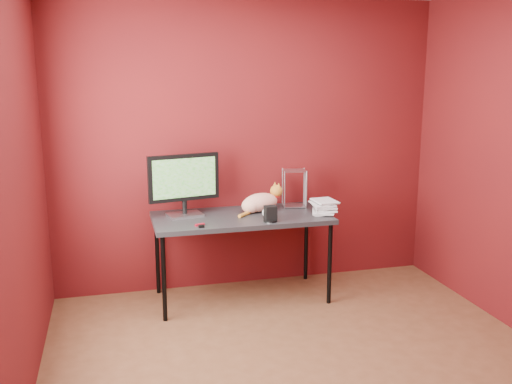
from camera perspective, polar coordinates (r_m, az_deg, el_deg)
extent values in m
cube|color=#58331E|center=(3.98, 5.50, -17.68)|extent=(3.50, 3.50, 0.01)
cube|color=#530F12|center=(5.17, -0.84, 4.69)|extent=(3.50, 0.02, 2.60)
cube|color=#530F12|center=(2.03, 23.55, -8.47)|extent=(3.50, 0.02, 2.60)
cube|color=#530F12|center=(3.34, -23.47, -0.54)|extent=(0.02, 3.50, 2.60)
cube|color=black|center=(4.88, -1.48, -2.59)|extent=(1.50, 0.70, 0.04)
cylinder|color=black|center=(4.61, -9.19, -8.56)|extent=(0.04, 0.04, 0.71)
cylinder|color=black|center=(4.92, 7.38, -7.14)|extent=(0.04, 0.04, 0.71)
cylinder|color=black|center=(5.17, -9.84, -6.24)|extent=(0.04, 0.04, 0.71)
cylinder|color=black|center=(5.45, 5.03, -5.13)|extent=(0.04, 0.04, 0.71)
cube|color=#ABACB0|center=(4.89, -7.13, -2.28)|extent=(0.32, 0.25, 0.02)
cylinder|color=black|center=(4.87, -7.15, -1.47)|extent=(0.04, 0.04, 0.12)
cube|color=black|center=(4.82, -7.23, 1.44)|extent=(0.61, 0.16, 0.39)
cube|color=#164412|center=(4.82, -7.23, 1.44)|extent=(0.54, 0.11, 0.33)
ellipsoid|color=#DB5A2E|center=(4.99, 0.44, -1.04)|extent=(0.39, 0.29, 0.16)
ellipsoid|color=#DB5A2E|center=(4.94, -0.53, -1.37)|extent=(0.21, 0.20, 0.13)
sphere|color=silver|center=(5.06, 1.38, -1.17)|extent=(0.11, 0.11, 0.11)
sphere|color=#C57B26|center=(5.07, 2.04, 0.11)|extent=(0.11, 0.11, 0.11)
cone|color=#C57B26|center=(5.04, 2.29, 0.68)|extent=(0.04, 0.04, 0.05)
cone|color=#C57B26|center=(5.09, 1.90, 0.79)|extent=(0.04, 0.04, 0.05)
cylinder|color=red|center=(5.08, 1.90, -0.42)|extent=(0.08, 0.08, 0.01)
cylinder|color=#C57B26|center=(4.86, -1.10, -2.21)|extent=(0.15, 0.15, 0.03)
ellipsoid|color=silver|center=(4.78, 1.18, -2.08)|extent=(0.10, 0.10, 0.09)
ellipsoid|color=black|center=(4.73, 1.09, -2.08)|extent=(0.02, 0.01, 0.03)
ellipsoid|color=black|center=(4.74, 1.54, -2.05)|extent=(0.02, 0.01, 0.03)
cube|color=black|center=(4.74, 1.32, -2.38)|extent=(0.05, 0.02, 0.00)
cylinder|color=black|center=(4.69, 1.45, -2.87)|extent=(0.11, 0.11, 0.02)
cube|color=black|center=(4.67, 1.45, -2.09)|extent=(0.10, 0.09, 0.11)
imported|color=beige|center=(4.97, 5.78, -0.70)|extent=(0.26, 0.29, 0.24)
imported|color=beige|center=(4.92, 5.84, 2.09)|extent=(0.23, 0.28, 0.25)
imported|color=beige|center=(4.88, 5.90, 4.92)|extent=(0.22, 0.27, 0.24)
imported|color=beige|center=(4.85, 5.96, 7.79)|extent=(0.19, 0.25, 0.25)
imported|color=beige|center=(4.84, 6.03, 10.69)|extent=(0.20, 0.26, 0.24)
cylinder|color=#ABACB0|center=(5.06, 3.08, 0.15)|extent=(0.01, 0.01, 0.34)
cylinder|color=#ABACB0|center=(5.12, 5.20, 0.26)|extent=(0.01, 0.01, 0.34)
cylinder|color=#ABACB0|center=(5.21, 2.55, 0.51)|extent=(0.01, 0.01, 0.34)
cylinder|color=#ABACB0|center=(5.27, 4.61, 0.62)|extent=(0.01, 0.01, 0.34)
cube|color=#ABACB0|center=(5.20, 3.83, -1.36)|extent=(0.22, 0.20, 0.01)
cube|color=#ABACB0|center=(5.13, 3.89, 2.16)|extent=(0.22, 0.20, 0.01)
cube|color=#A60C1F|center=(4.59, -5.65, -3.27)|extent=(0.08, 0.05, 0.02)
cube|color=black|center=(4.53, -5.48, -3.43)|extent=(0.05, 0.03, 0.02)
cylinder|color=#ABACB0|center=(4.65, 1.37, -3.08)|extent=(0.05, 0.05, 0.00)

